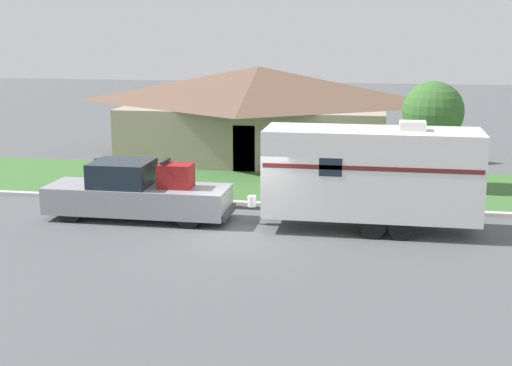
{
  "coord_description": "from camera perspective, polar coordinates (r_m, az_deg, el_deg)",
  "views": [
    {
      "loc": [
        3.96,
        -21.02,
        6.48
      ],
      "look_at": [
        0.03,
        1.33,
        1.4
      ],
      "focal_mm": 50.0,
      "sensor_mm": 36.0,
      "label": 1
    }
  ],
  "objects": [
    {
      "name": "travel_trailer",
      "position": [
        22.82,
        9.22,
        0.8
      ],
      "size": [
        7.8,
        2.23,
        3.54
      ],
      "color": "black",
      "rests_on": "ground_plane"
    },
    {
      "name": "mailbox",
      "position": [
        28.55,
        -12.27,
        1.31
      ],
      "size": [
        0.48,
        0.2,
        1.33
      ],
      "color": "brown",
      "rests_on": "ground_plane"
    },
    {
      "name": "curb_strip",
      "position": [
        25.89,
        0.85,
        -1.72
      ],
      "size": [
        80.0,
        0.3,
        0.14
      ],
      "color": "beige",
      "rests_on": "ground_plane"
    },
    {
      "name": "lawn_strip",
      "position": [
        29.41,
        1.98,
        -0.09
      ],
      "size": [
        80.0,
        7.0,
        0.03
      ],
      "color": "#3D6B33",
      "rests_on": "ground_plane"
    },
    {
      "name": "ground_plane",
      "position": [
        22.35,
        -0.68,
        -4.24
      ],
      "size": [
        120.0,
        120.0,
        0.0
      ],
      "primitive_type": "plane",
      "color": "#515456"
    },
    {
      "name": "tree_in_yard",
      "position": [
        29.01,
        13.98,
        5.5
      ],
      "size": [
        2.43,
        2.43,
        4.3
      ],
      "color": "brown",
      "rests_on": "ground_plane"
    },
    {
      "name": "house_across_street",
      "position": [
        35.23,
        0.21,
        5.83
      ],
      "size": [
        13.34,
        8.34,
        4.47
      ],
      "color": "gray",
      "rests_on": "ground_plane"
    },
    {
      "name": "pickup_truck",
      "position": [
        24.4,
        -9.5,
        -0.83
      ],
      "size": [
        6.29,
        1.95,
        2.06
      ],
      "color": "black",
      "rests_on": "ground_plane"
    }
  ]
}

